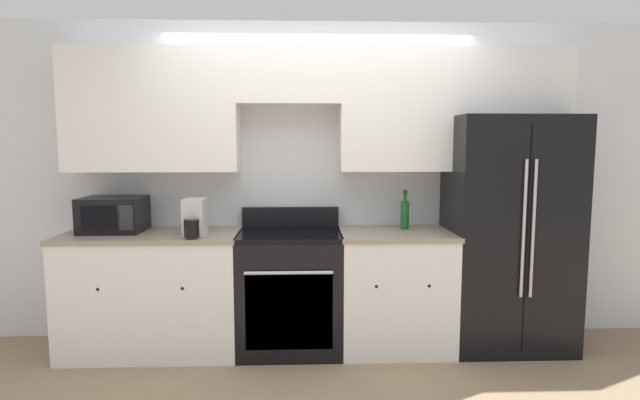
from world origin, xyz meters
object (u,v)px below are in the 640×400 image
microwave (114,214)px  refrigerator (507,232)px  oven_range (290,290)px  bottle (405,214)px

microwave → refrigerator: bearing=-0.5°
refrigerator → microwave: 3.10m
microwave → oven_range: bearing=-3.1°
oven_range → microwave: (-1.37, 0.07, 0.60)m
oven_range → bottle: (0.92, 0.11, 0.59)m
refrigerator → microwave: bearing=179.5°
refrigerator → microwave: size_ratio=3.97×
refrigerator → microwave: (-3.10, 0.03, 0.16)m
bottle → oven_range: bearing=-173.1°
microwave → bottle: 2.29m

